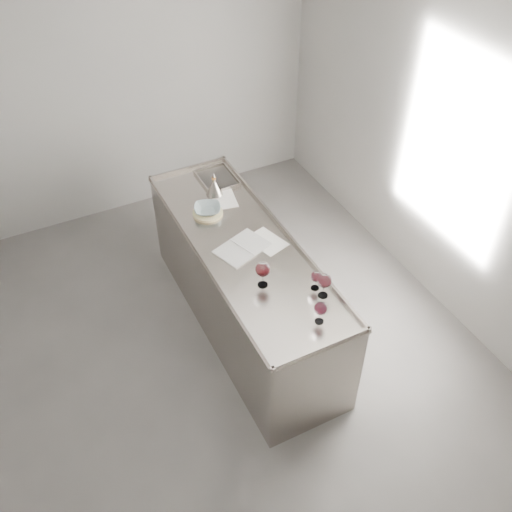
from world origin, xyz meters
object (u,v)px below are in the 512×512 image
counter (244,285)px  wine_glass_middle (321,309)px  wine_funnel (214,188)px  ceramic_bowl (208,209)px  notebook (242,248)px  wine_glass_right (324,281)px  wine_glass_small (316,277)px  wine_glass_left (263,270)px

counter → wine_glass_middle: (0.11, -0.97, 0.59)m
wine_funnel → ceramic_bowl: bearing=-125.4°
counter → wine_glass_middle: wine_glass_middle is taller
counter → notebook: bearing=-125.3°
wine_glass_right → wine_funnel: size_ratio=0.90×
wine_glass_middle → wine_glass_small: bearing=64.2°
wine_glass_middle → counter: bearing=96.5°
wine_glass_left → wine_funnel: wine_funnel is taller
counter → wine_glass_left: size_ratio=11.27×
wine_glass_left → wine_glass_right: wine_glass_left is taller
wine_glass_middle → notebook: (-0.14, 0.93, -0.12)m
wine_glass_left → notebook: wine_glass_left is taller
counter → wine_glass_left: 0.79m
wine_glass_right → notebook: (-0.30, 0.72, -0.14)m
wine_glass_left → wine_glass_small: wine_glass_left is taller
wine_glass_small → wine_glass_middle: bearing=-115.8°
wine_glass_middle → notebook: size_ratio=0.38×
wine_glass_middle → notebook: 0.94m
wine_glass_left → notebook: bearing=84.7°
counter → wine_funnel: wine_funnel is taller
wine_glass_left → ceramic_bowl: 0.97m
wine_glass_right → notebook: bearing=112.3°
ceramic_bowl → wine_glass_right: bearing=-73.8°
wine_glass_left → wine_glass_right: size_ratio=1.07×
wine_glass_left → wine_glass_small: (0.33, -0.20, -0.04)m
counter → wine_glass_right: 1.02m
notebook → wine_glass_small: bearing=-85.6°
wine_glass_small → wine_glass_left: bearing=148.4°
wine_glass_middle → wine_glass_right: 0.25m
counter → wine_glass_left: bearing=-98.7°
ceramic_bowl → wine_funnel: 0.28m
wine_glass_left → wine_glass_middle: (0.18, -0.49, -0.03)m
ceramic_bowl → wine_funnel: wine_funnel is taller
wine_glass_left → wine_glass_small: bearing=-31.6°
wine_glass_small → ceramic_bowl: size_ratio=0.71×
wine_glass_middle → notebook: wine_glass_middle is taller
counter → wine_glass_small: (0.25, -0.68, 0.58)m
wine_glass_small → wine_glass_right: bearing=-82.0°
counter → wine_glass_small: wine_glass_small is taller
counter → notebook: 0.48m
wine_funnel → wine_glass_right: bearing=-82.3°
counter → wine_glass_right: wine_glass_right is taller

